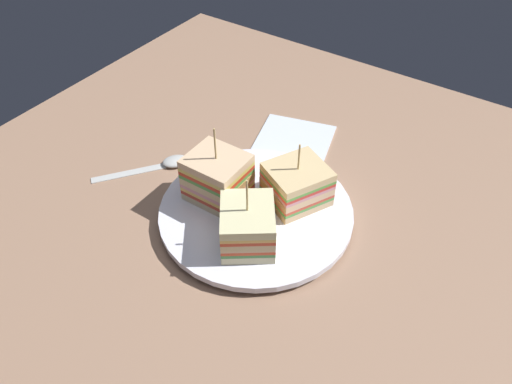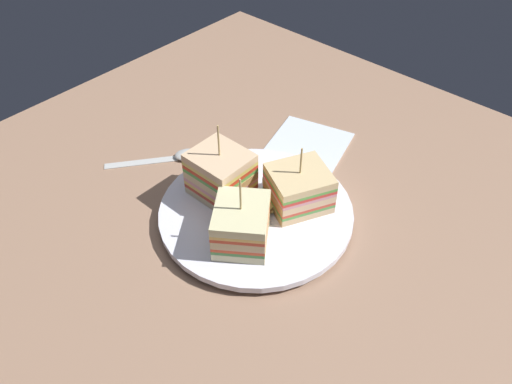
{
  "view_description": "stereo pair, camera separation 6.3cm",
  "coord_description": "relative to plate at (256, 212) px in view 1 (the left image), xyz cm",
  "views": [
    {
      "loc": [
        -26.03,
        38.42,
        48.03
      ],
      "look_at": [
        0.0,
        0.0,
        4.6
      ],
      "focal_mm": 35.83,
      "sensor_mm": 36.0,
      "label": 1
    },
    {
      "loc": [
        -31.03,
        34.5,
        48.03
      ],
      "look_at": [
        0.0,
        0.0,
        4.6
      ],
      "focal_mm": 35.83,
      "sensor_mm": 36.0,
      "label": 2
    }
  ],
  "objects": [
    {
      "name": "sandwich_wedge_1",
      "position": [
        -2.22,
        5.04,
        3.28
      ],
      "size": [
        9.31,
        9.56,
        9.81
      ],
      "rotation": [
        0.0,
        0.0,
        5.34
      ],
      "color": "beige",
      "rests_on": "plate"
    },
    {
      "name": "ground_plane",
      "position": [
        0.0,
        0.0,
        -1.87
      ],
      "size": [
        90.49,
        89.98,
        1.8
      ],
      "primitive_type": "cube",
      "color": "#98735B"
    },
    {
      "name": "napkin",
      "position": [
        4.28,
        -16.41,
        -0.72
      ],
      "size": [
        13.95,
        14.56,
        0.5
      ],
      "primitive_type": "cube",
      "rotation": [
        0.0,
        0.0,
        0.27
      ],
      "color": "silver",
      "rests_on": "ground_plane"
    },
    {
      "name": "chip_pile",
      "position": [
        -0.22,
        -0.26,
        1.33
      ],
      "size": [
        5.72,
        7.0,
        1.38
      ],
      "color": "#D8B160",
      "rests_on": "plate"
    },
    {
      "name": "plate",
      "position": [
        0.0,
        0.0,
        0.0
      ],
      "size": [
        25.02,
        25.02,
        1.6
      ],
      "color": "white",
      "rests_on": "ground_plane"
    },
    {
      "name": "sandwich_wedge_2",
      "position": [
        -3.27,
        -4.44,
        3.22
      ],
      "size": [
        9.25,
        9.54,
        8.99
      ],
      "rotation": [
        0.0,
        0.0,
        7.38
      ],
      "color": "#DFBA88",
      "rests_on": "plate"
    },
    {
      "name": "sandwich_wedge_0",
      "position": [
        5.48,
        0.67,
        3.8
      ],
      "size": [
        7.36,
        6.46,
        10.83
      ],
      "rotation": [
        0.0,
        0.0,
        3.15
      ],
      "color": "beige",
      "rests_on": "plate"
    },
    {
      "name": "spoon",
      "position": [
        16.88,
        -1.18,
        -0.56
      ],
      "size": [
        10.05,
        12.29,
        1.0
      ],
      "rotation": [
        0.0,
        0.0,
        4.06
      ],
      "color": "silver",
      "rests_on": "ground_plane"
    }
  ]
}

